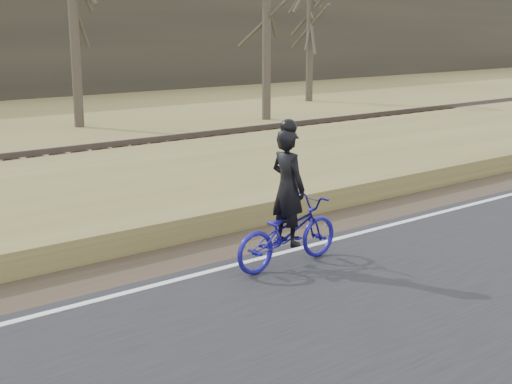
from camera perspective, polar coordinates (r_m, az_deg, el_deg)
ground at (r=11.33m, az=-0.26°, el=-6.22°), size 120.00×120.00×0.00m
road at (r=9.61m, az=9.13°, el=-9.87°), size 120.00×6.00×0.06m
edge_line at (r=11.45m, az=-0.88°, el=-5.65°), size 120.00×0.12×0.01m
shoulder at (r=12.24m, az=-3.74°, el=-4.65°), size 120.00×1.60×0.04m
embankment at (r=14.66m, az=-10.46°, el=-1.00°), size 120.00×5.00×0.44m
ballast at (r=18.03m, az=-16.17°, el=1.37°), size 120.00×3.00×0.45m
railroad at (r=17.97m, az=-16.24°, el=2.32°), size 120.00×2.40×0.29m
cyclist at (r=11.15m, az=2.54°, el=-2.27°), size 2.04×0.76×2.33m
bare_tree_center at (r=27.61m, az=-14.38°, el=12.96°), size 0.36×0.36×7.65m
bare_tree_right at (r=28.97m, az=0.86°, el=13.37°), size 0.36×0.36×7.66m
bare_tree_far_right at (r=36.20m, az=4.35°, el=13.03°), size 0.36×0.36×7.30m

